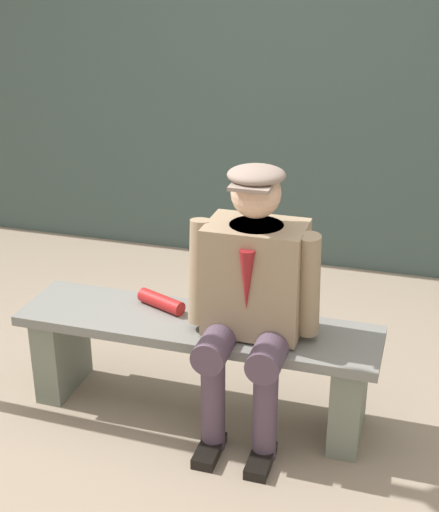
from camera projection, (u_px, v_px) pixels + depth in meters
The scene contains 5 objects.
ground_plane at pixel (198, 410), 3.62m from camera, with size 30.00×30.00×0.00m, color gray.
bench at pixel (197, 351), 3.48m from camera, with size 1.73×0.43×0.50m.
seated_man at pixel (252, 292), 3.21m from camera, with size 0.60×0.58×1.29m.
rolled_magazine at pixel (161, 302), 3.53m from camera, with size 0.07×0.07×0.26m, color #B21E1E.
stadium_wall at pixel (291, 115), 5.04m from camera, with size 12.00×0.24×2.10m, color #3E504C.
Camera 1 is at (-0.98, 2.86, 2.13)m, focal length 50.82 mm.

